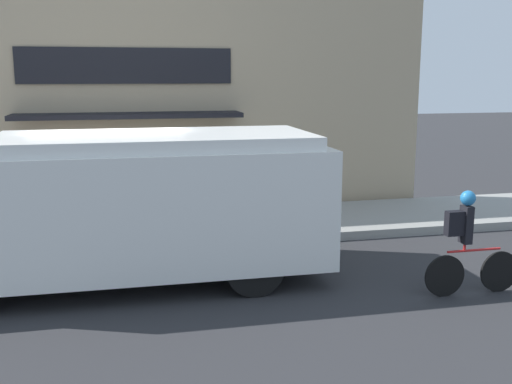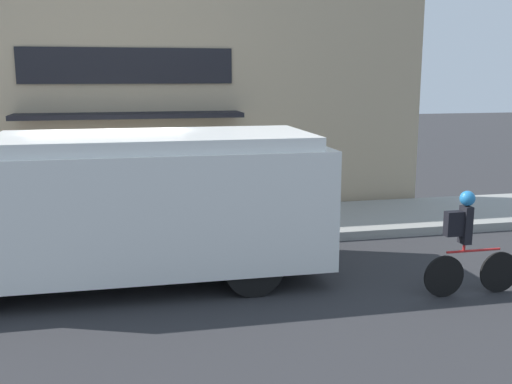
# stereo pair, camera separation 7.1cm
# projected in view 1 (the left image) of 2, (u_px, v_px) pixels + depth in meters

# --- Properties ---
(ground_plane) EXTENTS (70.00, 70.00, 0.00)m
(ground_plane) POSITION_uv_depth(u_px,v_px,m) (114.00, 256.00, 10.78)
(ground_plane) COLOR #2B2B2D
(sidewalk) EXTENTS (28.00, 2.72, 0.18)m
(sidewalk) POSITION_uv_depth(u_px,v_px,m) (114.00, 232.00, 12.06)
(sidewalk) COLOR gray
(sidewalk) RESTS_ON ground_plane
(storefront) EXTENTS (14.87, 1.08, 5.92)m
(storefront) POSITION_uv_depth(u_px,v_px,m) (108.00, 87.00, 13.11)
(storefront) COLOR tan
(storefront) RESTS_ON ground_plane
(school_bus) EXTENTS (6.73, 2.88, 2.32)m
(school_bus) POSITION_uv_depth(u_px,v_px,m) (131.00, 206.00, 9.27)
(school_bus) COLOR white
(school_bus) RESTS_ON ground_plane
(cyclist) EXTENTS (1.53, 0.22, 1.58)m
(cyclist) POSITION_uv_depth(u_px,v_px,m) (467.00, 243.00, 8.75)
(cyclist) COLOR black
(cyclist) RESTS_ON ground_plane
(trash_bin) EXTENTS (0.53, 0.53, 0.85)m
(trash_bin) POSITION_uv_depth(u_px,v_px,m) (192.00, 201.00, 12.52)
(trash_bin) COLOR #2D5138
(trash_bin) RESTS_ON sidewalk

